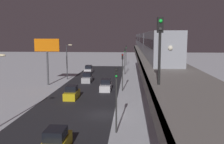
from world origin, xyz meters
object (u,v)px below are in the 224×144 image
object	(u,v)px
sedan_yellow	(56,143)
traffic_light_distant	(126,52)
traffic_light_near	(116,91)
traffic_light_far	(125,57)
sedan_yellow_3	(72,93)
subway_train	(146,41)
sedan_silver	(87,78)
sedan_white	(106,86)
commercial_billboard	(47,50)
sedan_white_2	(89,70)
rail_signal	(160,39)
traffic_light_mid	(122,67)

from	to	relation	value
sedan_yellow	traffic_light_distant	world-z (taller)	traffic_light_distant
traffic_light_near	traffic_light_far	distance (m)	39.00
sedan_yellow_3	traffic_light_distant	distance (m)	45.64
subway_train	sedan_silver	size ratio (longest dim) A/B	15.97
sedan_white	commercial_billboard	world-z (taller)	commercial_billboard
sedan_yellow	traffic_light_far	size ratio (longest dim) A/B	0.66
subway_train	traffic_light_far	distance (m)	7.09
commercial_billboard	sedan_yellow_3	bearing A→B (deg)	123.97
subway_train	sedan_yellow_3	xyz separation A→B (m)	(12.33, 22.20, -7.49)
traffic_light_distant	traffic_light_near	bearing A→B (deg)	90.00
sedan_white_2	traffic_light_far	xyz separation A→B (m)	(-9.30, 1.96, 3.40)
sedan_yellow_3	traffic_light_far	bearing A→B (deg)	-106.45
rail_signal	sedan_white	world-z (taller)	rail_signal
sedan_white	commercial_billboard	xyz separation A→B (m)	(11.61, -4.04, 6.03)
sedan_yellow_3	traffic_light_near	world-z (taller)	traffic_light_near
rail_signal	traffic_light_mid	bearing A→B (deg)	-83.88
sedan_silver	commercial_billboard	world-z (taller)	commercial_billboard
rail_signal	traffic_light_mid	xyz separation A→B (m)	(3.03, -28.30, -5.04)
sedan_white_2	traffic_light_distant	bearing A→B (deg)	-117.94
sedan_white	traffic_light_near	distance (m)	20.46
sedan_white_2	traffic_light_far	world-z (taller)	traffic_light_far
commercial_billboard	traffic_light_far	bearing A→B (deg)	-134.06
subway_train	rail_signal	size ratio (longest dim) A/B	18.52
traffic_light_near	subway_train	bearing A→B (deg)	-97.68
rail_signal	traffic_light_distant	xyz separation A→B (m)	(3.03, -67.30, -5.04)
sedan_yellow	commercial_billboard	world-z (taller)	commercial_billboard
sedan_white_2	commercial_billboard	xyz separation A→B (m)	(5.21, 16.96, 6.03)
sedan_yellow	traffic_light_near	xyz separation A→B (m)	(-4.70, -4.59, 3.40)
rail_signal	sedan_white_2	bearing A→B (deg)	-76.08
sedan_yellow_3	traffic_light_near	distance (m)	15.90
sedan_white	sedan_yellow	distance (m)	24.62
commercial_billboard	sedan_silver	bearing A→B (deg)	-149.71
subway_train	traffic_light_mid	distance (m)	17.49
sedan_white	traffic_light_far	xyz separation A→B (m)	(-2.90, -19.03, 3.40)
traffic_light_near	commercial_billboard	size ratio (longest dim) A/B	0.72
sedan_white_2	traffic_light_mid	bearing A→B (deg)	113.42
traffic_light_far	commercial_billboard	world-z (taller)	commercial_billboard
sedan_yellow	sedan_silver	bearing A→B (deg)	94.90
traffic_light_distant	commercial_billboard	xyz separation A→B (m)	(14.51, 34.49, 2.63)
sedan_white_2	traffic_light_near	distance (m)	42.15
sedan_white	sedan_white_2	size ratio (longest dim) A/B	1.09
sedan_yellow_3	traffic_light_distant	bearing A→B (deg)	-99.48
sedan_yellow	sedan_white_2	bearing A→B (deg)	95.77
sedan_yellow	subway_train	bearing A→B (deg)	76.73
rail_signal	traffic_light_distant	size ratio (longest dim) A/B	0.62
sedan_white	sedan_yellow_3	size ratio (longest dim) A/B	1.12
traffic_light_mid	commercial_billboard	distance (m)	15.42
traffic_light_far	commercial_billboard	xyz separation A→B (m)	(14.51, 14.99, 2.63)
sedan_yellow	sedan_yellow_3	world-z (taller)	same
sedan_white_2	traffic_light_far	bearing A→B (deg)	168.07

